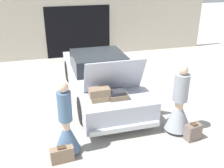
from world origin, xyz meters
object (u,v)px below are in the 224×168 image
suitcase_beside_left_person (62,154)px  car (100,78)px  person_right (179,109)px  suitcase_beside_right_person (193,132)px  person_left (66,129)px

suitcase_beside_left_person → car: bearing=62.4°
car → person_right: bearing=-61.2°
suitcase_beside_right_person → person_right: bearing=111.5°
car → suitcase_beside_left_person: size_ratio=9.96×
car → suitcase_beside_right_person: (1.50, -2.86, -0.38)m
suitcase_beside_left_person → suitcase_beside_right_person: size_ratio=1.17×
person_left → car: bearing=161.7°
car → person_right: person_right is taller
person_right → suitcase_beside_right_person: (0.17, -0.43, -0.40)m
person_right → suitcase_beside_left_person: size_ratio=3.47×
car → person_left: bearing=-117.5°
car → suitcase_beside_left_person: 3.21m
person_left → person_right: person_right is taller
person_left → suitcase_beside_right_person: person_left is taller
suitcase_beside_left_person → suitcase_beside_right_person: bearing=-0.8°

